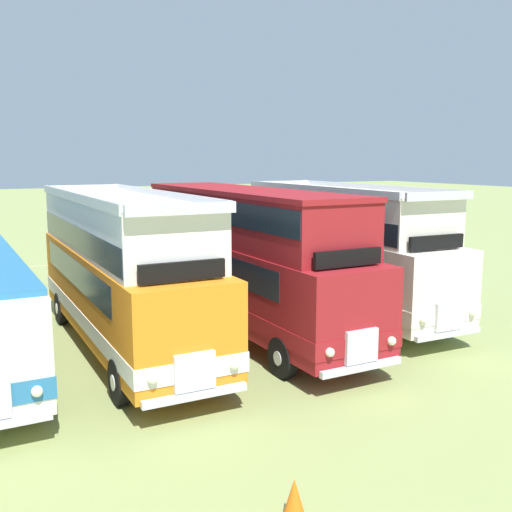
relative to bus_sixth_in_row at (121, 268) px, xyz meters
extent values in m
sphere|color=#EAEACC|center=(-3.02, -5.20, -1.26)|extent=(0.22, 0.22, 0.22)
cylinder|color=black|center=(-2.79, -3.54, -1.84)|extent=(0.29, 1.04, 1.04)
cylinder|color=silver|center=(-2.64, -3.54, -1.84)|extent=(0.02, 0.36, 0.36)
cylinder|color=black|center=(-2.87, 3.63, -1.84)|extent=(0.29, 1.04, 1.04)
cylinder|color=silver|center=(-2.72, 3.63, -1.84)|extent=(0.02, 0.36, 0.36)
cube|color=orange|center=(0.00, -0.12, -0.66)|extent=(2.50, 10.83, 2.30)
cube|color=white|center=(0.00, -0.12, -1.26)|extent=(2.54, 10.87, 0.44)
cube|color=#19232D|center=(0.00, 0.28, -0.06)|extent=(2.53, 8.43, 0.76)
cube|color=#19232D|center=(0.00, -5.47, -0.01)|extent=(2.20, 0.10, 0.90)
cube|color=silver|center=(0.00, -5.58, -1.26)|extent=(0.90, 0.12, 0.80)
cube|color=silver|center=(0.00, -5.61, -1.76)|extent=(2.30, 0.14, 0.16)
sphere|color=#EAEACC|center=(0.90, -5.59, -1.26)|extent=(0.22, 0.22, 0.22)
sphere|color=#EAEACC|center=(-0.90, -5.59, -1.26)|extent=(0.22, 0.22, 0.22)
cube|color=white|center=(0.00, 0.13, 1.24)|extent=(2.40, 9.93, 1.50)
cube|color=silver|center=(0.00, -5.03, 2.04)|extent=(2.40, 0.10, 0.24)
cube|color=silver|center=(0.00, 4.60, 2.04)|extent=(2.40, 0.10, 0.24)
cube|color=silver|center=(1.20, 0.13, 2.04)|extent=(0.10, 9.93, 0.24)
cube|color=silver|center=(-1.20, 0.13, 2.04)|extent=(0.10, 9.93, 0.24)
cube|color=#19232D|center=(0.00, 0.13, 0.94)|extent=(2.44, 9.83, 0.64)
cube|color=black|center=(0.00, -4.98, 0.74)|extent=(1.90, 0.12, 0.40)
cylinder|color=black|center=(1.15, -3.93, -1.84)|extent=(0.28, 1.04, 1.04)
cylinder|color=silver|center=(1.30, -3.93, -1.84)|extent=(0.02, 0.36, 0.36)
cylinder|color=black|center=(-1.15, -3.93, -1.84)|extent=(0.28, 1.04, 1.04)
cylinder|color=silver|center=(-1.30, -3.93, -1.84)|extent=(0.02, 0.36, 0.36)
cylinder|color=black|center=(1.15, 3.50, -1.84)|extent=(0.28, 1.04, 1.04)
cylinder|color=silver|center=(1.30, 3.50, -1.84)|extent=(0.02, 0.36, 0.36)
cylinder|color=black|center=(-1.15, 3.50, -1.84)|extent=(0.28, 1.04, 1.04)
cylinder|color=silver|center=(-1.30, 3.50, -1.84)|extent=(0.02, 0.36, 0.36)
cube|color=maroon|center=(3.98, -0.06, -0.66)|extent=(2.67, 11.45, 2.30)
cube|color=maroon|center=(3.98, -0.06, -1.26)|extent=(2.71, 11.49, 0.44)
cube|color=#19232D|center=(3.97, 0.34, -0.06)|extent=(2.67, 9.05, 0.76)
cube|color=#19232D|center=(4.06, -5.71, -0.01)|extent=(2.20, 0.13, 0.90)
cube|color=silver|center=(4.06, -5.82, -1.26)|extent=(0.90, 0.13, 0.80)
cube|color=silver|center=(4.07, -5.85, -1.76)|extent=(2.30, 0.17, 0.16)
sphere|color=#EAEACC|center=(4.96, -5.81, -1.26)|extent=(0.22, 0.22, 0.22)
sphere|color=#EAEACC|center=(3.17, -5.84, -1.26)|extent=(0.22, 0.22, 0.22)
cube|color=maroon|center=(3.97, 0.19, 1.24)|extent=(2.56, 10.55, 1.50)
cube|color=maroon|center=(3.97, 0.19, 2.06)|extent=(2.62, 10.65, 0.14)
cube|color=#19232D|center=(3.97, 0.19, 1.54)|extent=(2.60, 10.45, 0.68)
cube|color=black|center=(4.06, -5.22, 0.74)|extent=(1.90, 0.15, 0.40)
cylinder|color=black|center=(5.19, -4.15, -1.84)|extent=(0.30, 1.04, 1.04)
cylinder|color=silver|center=(5.34, -4.15, -1.84)|extent=(0.03, 0.36, 0.36)
cylinder|color=black|center=(2.89, -4.18, -1.84)|extent=(0.30, 1.04, 1.04)
cylinder|color=silver|center=(2.74, -4.19, -1.84)|extent=(0.03, 0.36, 0.36)
cylinder|color=black|center=(5.07, 3.86, -1.84)|extent=(0.30, 1.04, 1.04)
cylinder|color=silver|center=(5.22, 3.87, -1.84)|extent=(0.03, 0.36, 0.36)
cylinder|color=black|center=(2.77, 3.83, -1.84)|extent=(0.30, 1.04, 1.04)
cylinder|color=silver|center=(2.62, 3.83, -1.84)|extent=(0.03, 0.36, 0.36)
cube|color=silver|center=(7.96, 0.36, -0.66)|extent=(2.73, 10.23, 2.30)
cube|color=silver|center=(7.96, 0.36, -1.26)|extent=(2.77, 10.27, 0.44)
cube|color=#19232D|center=(7.97, 0.76, -0.06)|extent=(2.71, 7.83, 0.76)
cube|color=#19232D|center=(7.84, -4.67, -0.01)|extent=(2.20, 0.15, 0.90)
cube|color=silver|center=(7.84, -4.78, -1.26)|extent=(0.90, 0.14, 0.80)
cube|color=silver|center=(7.84, -4.81, -1.76)|extent=(2.30, 0.19, 0.16)
sphere|color=#EAEACC|center=(8.74, -4.81, -1.26)|extent=(0.22, 0.22, 0.22)
sphere|color=#EAEACC|center=(6.94, -4.77, -1.26)|extent=(0.22, 0.22, 0.22)
cube|color=silver|center=(7.96, 0.61, 1.24)|extent=(2.61, 9.33, 1.50)
cube|color=silver|center=(7.85, -4.23, 2.04)|extent=(2.40, 0.15, 0.24)
cube|color=silver|center=(8.06, 4.75, 2.04)|extent=(2.40, 0.15, 0.24)
cube|color=silver|center=(9.16, 0.58, 2.04)|extent=(0.31, 9.27, 0.24)
cube|color=silver|center=(6.76, 0.64, 2.04)|extent=(0.31, 9.27, 0.24)
cube|color=#19232D|center=(7.96, 0.61, 0.94)|extent=(2.65, 9.23, 0.64)
cube|color=black|center=(7.85, -4.18, 0.74)|extent=(1.90, 0.16, 0.40)
cylinder|color=black|center=(9.03, -3.15, -1.84)|extent=(0.30, 1.05, 1.04)
cylinder|color=silver|center=(9.18, -3.16, -1.84)|extent=(0.03, 0.36, 0.36)
cylinder|color=black|center=(6.73, -3.10, -1.84)|extent=(0.30, 1.05, 1.04)
cylinder|color=silver|center=(6.58, -3.10, -1.84)|extent=(0.03, 0.36, 0.36)
cylinder|color=black|center=(9.18, 3.62, -1.84)|extent=(0.30, 1.05, 1.04)
cylinder|color=silver|center=(9.33, 3.62, -1.84)|extent=(0.03, 0.36, 0.36)
cylinder|color=black|center=(6.88, 3.67, -1.84)|extent=(0.30, 1.05, 1.04)
cylinder|color=silver|center=(6.73, 3.68, -1.84)|extent=(0.03, 0.36, 0.36)
cone|color=orange|center=(0.10, -9.38, -2.04)|extent=(0.36, 0.36, 0.63)
cylinder|color=#8C704C|center=(2.49, 9.67, -1.84)|extent=(0.08, 0.08, 1.05)
cylinder|color=#8C704C|center=(10.96, 9.67, -1.84)|extent=(0.08, 0.08, 1.05)
camera|label=1|loc=(-4.25, -16.51, 3.05)|focal=41.79mm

